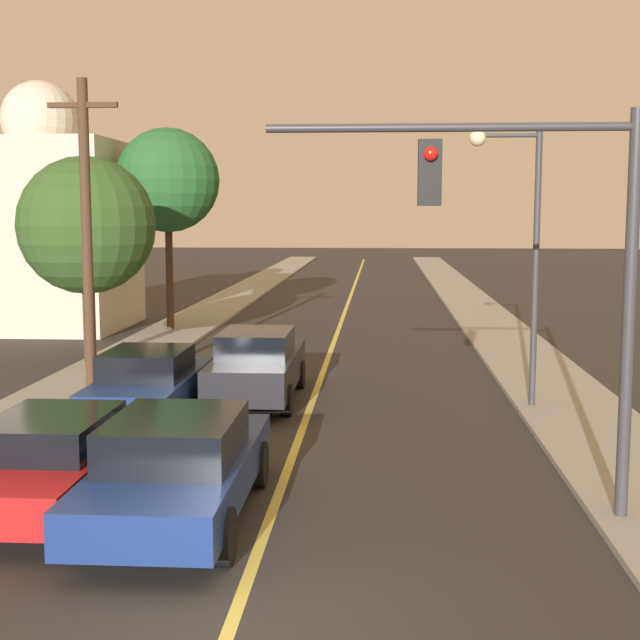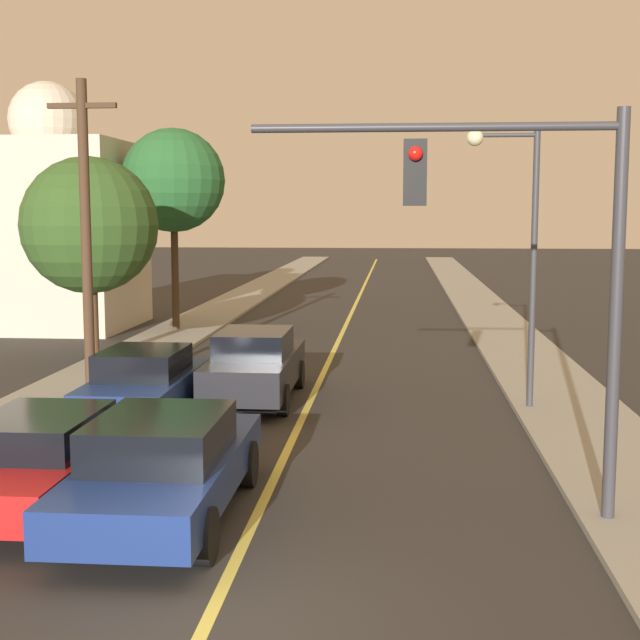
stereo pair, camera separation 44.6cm
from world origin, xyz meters
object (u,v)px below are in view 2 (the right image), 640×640
Objects in this scene: car_near_lane_front at (164,465)px; domed_building_left at (51,226)px; tree_left_near at (173,181)px; streetlamp_right at (516,227)px; utility_pole_left at (86,233)px; car_outer_lane_front at (45,455)px; car_near_lane_second at (255,365)px; tree_left_far at (89,226)px; traffic_signal_mast at (526,240)px; car_outer_lane_second at (146,383)px.

car_near_lane_front is 23.09m from domed_building_left.
tree_left_near is 0.79× the size of domed_building_left.
streetlamp_right is 16.28m from tree_left_near.
car_outer_lane_front is at bearing -75.62° from utility_pole_left.
streetlamp_right is at bearing -48.91° from tree_left_near.
tree_left_far reaches higher than car_near_lane_second.
car_near_lane_front is 1.05× the size of car_near_lane_second.
tree_left_far reaches higher than car_outer_lane_front.
utility_pole_left is 14.00m from domed_building_left.
tree_left_far reaches higher than traffic_signal_mast.
domed_building_left is (-9.79, 12.57, 3.00)m from car_near_lane_second.
traffic_signal_mast is (7.05, -0.30, 3.28)m from car_outer_lane_front.
car_outer_lane_second is 0.82× the size of traffic_signal_mast.
car_outer_lane_second is 0.64× the size of tree_left_near.
car_near_lane_front is at bearing -64.67° from domed_building_left.
car_outer_lane_second is 8.19m from tree_left_far.
car_outer_lane_second is 4.12m from utility_pole_left.
car_outer_lane_second is at bearing -78.41° from tree_left_near.
car_near_lane_second is 1.07× the size of car_outer_lane_second.
car_near_lane_second is at bearing -40.17° from tree_left_far.
car_near_lane_front is 0.92× the size of traffic_signal_mast.
utility_pole_left is at bearing 177.51° from streetlamp_right.
streetlamp_right reaches higher than traffic_signal_mast.
utility_pole_left is 0.79× the size of domed_building_left.
traffic_signal_mast is at bearing -57.12° from car_near_lane_second.
streetlamp_right is 20.40m from domed_building_left.
tree_left_near is at bearing 103.71° from car_near_lane_front.
car_near_lane_second is 13.45m from tree_left_near.
utility_pole_left is 1.00× the size of tree_left_near.
streetlamp_right is at bearing -40.02° from domed_building_left.
car_near_lane_second is 0.68× the size of utility_pole_left.
traffic_signal_mast is at bearing -2.47° from car_outer_lane_front.
car_outer_lane_front is 21.72m from domed_building_left.
car_near_lane_front is at bearing -76.29° from tree_left_near.
car_near_lane_front is at bearing -71.66° from car_outer_lane_second.
tree_left_near reaches higher than car_outer_lane_front.
car_near_lane_second reaches higher than car_outer_lane_front.
traffic_signal_mast is 0.94× the size of streetlamp_right.
car_outer_lane_second is 8.63m from streetlamp_right.
car_outer_lane_second is 0.79× the size of tree_left_far.
domed_building_left reaches higher than tree_left_far.
car_outer_lane_second is at bearing 108.34° from car_near_lane_front.
car_outer_lane_front is 7.78m from traffic_signal_mast.
utility_pole_left is (-3.90, 7.99, 3.10)m from car_near_lane_front.
domed_building_left is at bearing 115.33° from car_near_lane_front.
tree_left_far reaches higher than car_outer_lane_second.
traffic_signal_mast is at bearing -39.17° from car_outer_lane_second.
tree_left_near is at bearing 112.48° from car_near_lane_second.
tree_left_far reaches higher than car_near_lane_front.
traffic_signal_mast is 0.62× the size of domed_building_left.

